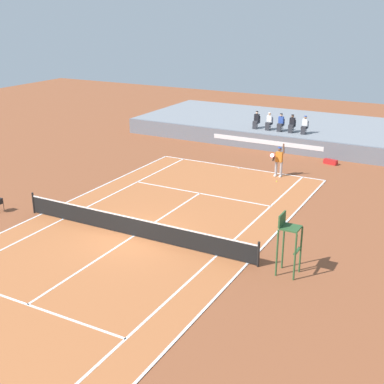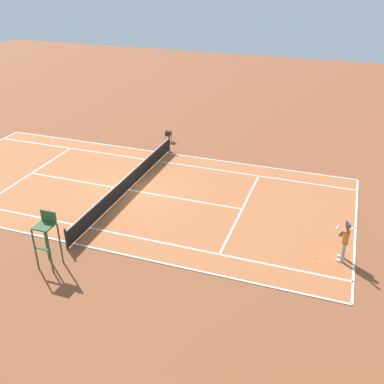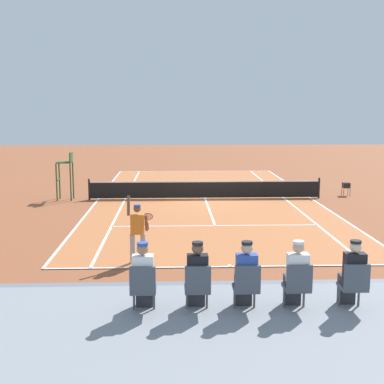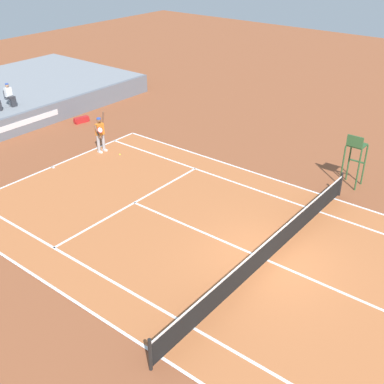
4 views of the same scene
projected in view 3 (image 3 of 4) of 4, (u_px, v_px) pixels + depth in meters
name	position (u px, v px, depth m)	size (l,w,h in m)	color
ground_plane	(205.00, 199.00, 27.40)	(80.00, 80.00, 0.00)	brown
court	(205.00, 199.00, 27.39)	(11.08, 23.88, 0.03)	#B76638
net	(205.00, 189.00, 27.31)	(11.98, 0.10, 1.07)	black
barrier_wall	(256.00, 310.00, 10.85)	(23.42, 0.25, 1.16)	slate
spectator_seated_0	(352.00, 276.00, 9.25)	(0.44, 0.60, 1.27)	#474C56
spectator_seated_1	(296.00, 276.00, 9.21)	(0.44, 0.60, 1.27)	#474C56
spectator_seated_2	(246.00, 277.00, 9.18)	(0.44, 0.60, 1.27)	#474C56
spectator_seated_3	(197.00, 277.00, 9.15)	(0.44, 0.60, 1.27)	#474C56
spectator_seated_4	(143.00, 278.00, 9.11)	(0.44, 0.60, 1.27)	#474C56
tennis_player	(138.00, 231.00, 15.91)	(0.77, 0.62, 2.08)	#9E9EA3
tennis_ball	(131.00, 253.00, 17.06)	(0.07, 0.07, 0.07)	#D1E533
umpire_chair	(66.00, 170.00, 26.88)	(0.77, 0.77, 2.44)	#2D562D
equipment_bag	(32.00, 310.00, 11.94)	(0.95, 0.49, 0.32)	red
ball_hopper	(346.00, 185.00, 28.31)	(0.36, 0.36, 0.70)	black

